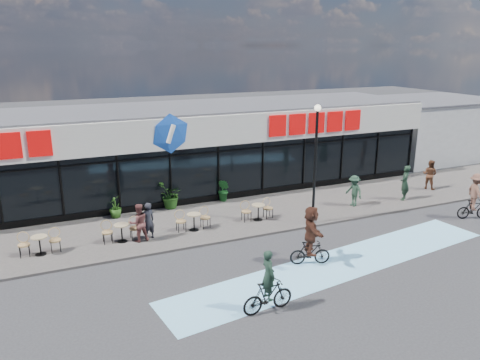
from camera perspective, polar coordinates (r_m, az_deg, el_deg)
The scene contains 21 objects.
ground at distance 17.33m, azimuth -1.96°, elevation -10.57°, with size 120.00×120.00×0.00m, color #28282B.
sidewalk at distance 21.20m, azimuth -6.48°, elevation -5.38°, with size 44.00×5.00×0.10m, color #4F4946.
bike_lane at distance 17.90m, azimuth 12.06°, elevation -10.01°, with size 14.00×2.20×0.01m, color #7CC4EC.
building at distance 25.58m, azimuth -10.27°, elevation 3.56°, with size 30.60×6.57×4.75m.
neighbour_building at distance 36.92m, azimuth 22.09°, elevation 6.01°, with size 9.20×7.20×4.11m.
lamp_post at distance 20.44m, azimuth 9.20°, elevation 3.05°, with size 0.28×0.28×5.29m.
bistro_set_2 at distance 19.50m, azimuth -23.23°, elevation -7.02°, with size 1.54×0.62×0.90m.
bistro_set_3 at distance 19.67m, azimuth -14.28°, elevation -5.96°, with size 1.54×0.62×0.90m.
bistro_set_4 at distance 20.31m, azimuth -5.71°, elevation -4.81°, with size 1.54×0.62×0.90m.
bistro_set_5 at distance 21.37m, azimuth 2.13°, elevation -3.66°, with size 1.54×0.62×0.90m.
potted_plant_left at distance 22.33m, azimuth -14.97°, elevation -3.16°, with size 0.58×0.58×1.04m, color #244D16.
potted_plant_mid at distance 22.97m, azimuth -8.47°, elevation -1.88°, with size 1.19×1.03×1.32m, color #1E4814.
potted_plant_right at distance 23.82m, azimuth -2.00°, elevation -1.25°, with size 0.64×0.51×1.16m, color #164D1B.
patron_left at distance 19.51m, azimuth -11.13°, elevation -4.91°, with size 0.57×0.37×1.56m, color black.
patron_right at distance 19.36m, azimuth -12.24°, elevation -5.11°, with size 0.77×0.60×1.59m, color brown.
pedestrian_a at distance 23.73m, azimuth 13.73°, elevation -1.28°, with size 1.01×0.58×1.56m, color #1B3224.
pedestrian_b at distance 27.86m, azimuth 22.12°, elevation 0.63°, with size 0.80×0.62×1.64m, color #502E1C.
pedestrian_c at distance 25.38m, azimuth 19.45°, elevation -0.32°, with size 0.66×0.43×1.81m, color black.
cyclist_a at distance 17.27m, azimuth 8.62°, elevation -6.77°, with size 1.55×1.75×2.25m.
cyclist_b at distance 24.10m, azimuth 26.74°, elevation -1.95°, with size 1.59×1.26×2.17m.
cyclist_c at distance 14.40m, azimuth 3.44°, elevation -13.27°, with size 1.71×0.59×2.02m.
Camera 1 is at (-5.66, -14.42, 7.77)m, focal length 35.00 mm.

